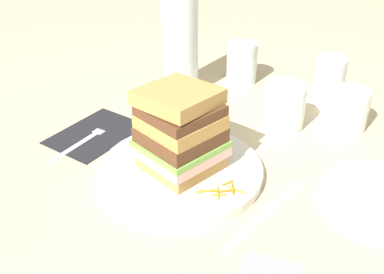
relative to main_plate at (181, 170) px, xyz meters
The scene contains 28 objects.
ground_plane 0.01m from the main_plate, 121.72° to the left, with size 3.00×3.00×0.00m, color #C6B289.
main_plate is the anchor object (origin of this frame).
sandwich 0.07m from the main_plate, 138.14° to the left, with size 0.13×0.13×0.13m.
carrot_shred_0 0.08m from the main_plate, behind, with size 0.00×0.00×0.03m, color orange.
carrot_shred_1 0.10m from the main_plate, 162.45° to the left, with size 0.00×0.00×0.03m, color orange.
carrot_shred_2 0.09m from the main_plate, 158.22° to the left, with size 0.00×0.00×0.03m, color orange.
carrot_shred_3 0.11m from the main_plate, 167.07° to the left, with size 0.00×0.00×0.02m, color orange.
carrot_shred_4 0.11m from the main_plate, 162.15° to the left, with size 0.00×0.00×0.03m, color orange.
carrot_shred_5 0.08m from the main_plate, 161.52° to the left, with size 0.00×0.00×0.03m, color orange.
carrot_shred_6 0.08m from the main_plate, behind, with size 0.00×0.00×0.02m, color orange.
carrot_shred_7 0.10m from the main_plate, 159.72° to the left, with size 0.00×0.00×0.02m, color orange.
carrot_shred_8 0.09m from the main_plate, 16.11° to the right, with size 0.00×0.00×0.03m, color orange.
carrot_shred_9 0.10m from the main_plate, ahead, with size 0.00×0.00×0.02m, color orange.
carrot_shred_10 0.08m from the main_plate, 20.65° to the right, with size 0.00×0.00×0.03m, color orange.
carrot_shred_11 0.09m from the main_plate, 17.40° to the right, with size 0.00×0.00×0.02m, color orange.
carrot_shred_12 0.09m from the main_plate, ahead, with size 0.00×0.00×0.02m, color orange.
carrot_shred_13 0.09m from the main_plate, ahead, with size 0.00×0.00×0.03m, color orange.
carrot_shred_14 0.08m from the main_plate, 24.68° to the right, with size 0.00×0.00×0.03m, color orange.
carrot_shred_15 0.10m from the main_plate, ahead, with size 0.00×0.00×0.03m, color orange.
napkin_dark 0.20m from the main_plate, behind, with size 0.12×0.16×0.00m, color black.
fork 0.20m from the main_plate, behind, with size 0.02×0.17×0.00m.
knife 0.16m from the main_plate, ahead, with size 0.03×0.20×0.00m.
juice_glass 0.25m from the main_plate, 74.90° to the left, with size 0.08×0.08×0.09m.
water_bottle 0.34m from the main_plate, 126.63° to the left, with size 0.08×0.08×0.30m.
empty_tumbler_0 0.38m from the main_plate, 105.60° to the left, with size 0.07×0.07×0.09m, color silver.
empty_tumbler_1 0.39m from the main_plate, 76.15° to the left, with size 0.06×0.06×0.10m, color silver.
empty_tumbler_2 0.34m from the main_plate, 61.74° to the left, with size 0.07×0.07×0.08m, color silver.
side_plate 0.30m from the main_plate, 22.35° to the left, with size 0.18×0.18×0.01m, color white.
Camera 1 is at (0.36, -0.49, 0.43)m, focal length 42.72 mm.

